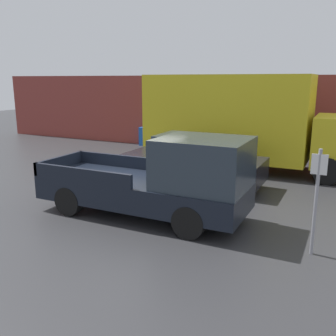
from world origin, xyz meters
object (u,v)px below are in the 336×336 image
pickup_truck (162,181)px  newspaper_box (144,136)px  car (194,161)px  parking_sign (316,196)px  delivery_truck (241,120)px

pickup_truck → newspaper_box: pickup_truck is taller
pickup_truck → car: pickup_truck is taller
car → pickup_truck: bearing=-82.4°
pickup_truck → parking_sign: size_ratio=2.51×
car → delivery_truck: bearing=78.2°
parking_sign → newspaper_box: parking_sign is taller
pickup_truck → delivery_truck: delivery_truck is taller
delivery_truck → parking_sign: delivery_truck is taller
newspaper_box → car: bearing=-48.6°
car → parking_sign: parking_sign is taller
car → parking_sign: 5.47m
car → parking_sign: size_ratio=2.14×
pickup_truck → delivery_truck: bearing=87.8°
car → parking_sign: (4.06, -3.64, 0.39)m
parking_sign → newspaper_box: size_ratio=2.23×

